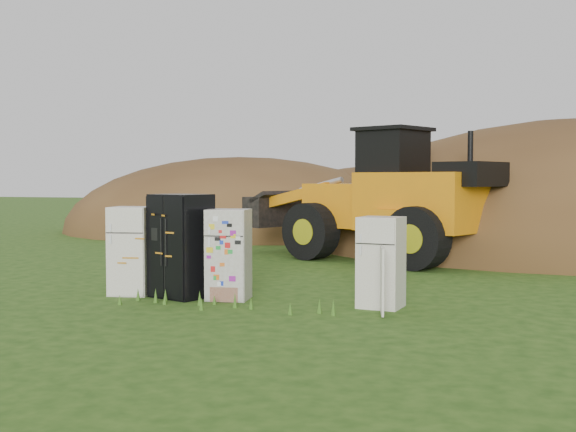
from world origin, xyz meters
name	(u,v)px	position (x,y,z in m)	size (l,w,h in m)	color
ground	(255,301)	(0.00, 0.00, 0.00)	(120.00, 120.00, 0.00)	#214312
fridge_leftmost	(131,251)	(-2.51, -0.04, 0.84)	(0.74, 0.71, 1.68)	white
fridge_black_side	(181,246)	(-1.46, -0.03, 0.97)	(1.01, 0.80, 1.93)	black
fridge_sticker	(229,254)	(-0.52, 0.01, 0.83)	(0.74, 0.68, 1.66)	silver
fridge_open_door	(381,262)	(2.30, 0.04, 0.78)	(0.71, 0.66, 1.56)	white
wheel_loader	(365,194)	(0.52, 7.35, 1.79)	(7.39, 3.00, 3.57)	#CA740D
dirt_mound_left	(239,232)	(-6.42, 15.38, 0.00)	(15.06, 11.29, 6.20)	#462D16
dirt_mound_back	(425,232)	(0.89, 17.74, 0.00)	(17.76, 11.84, 5.74)	#462D16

